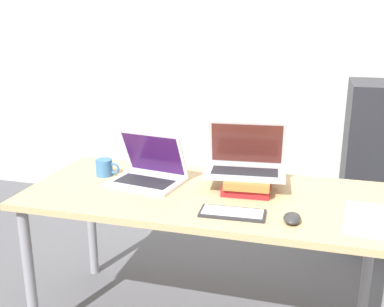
% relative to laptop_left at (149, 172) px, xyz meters
% --- Properties ---
extents(wall_back, '(8.00, 0.05, 2.70)m').
position_rel_laptop_left_xyz_m(wall_back, '(0.30, 1.51, 0.60)').
color(wall_back, silver).
rests_on(wall_back, ground_plane).
extents(desk, '(1.63, 0.72, 0.71)m').
position_rel_laptop_left_xyz_m(desk, '(0.30, -0.06, -0.12)').
color(desk, tan).
rests_on(desk, ground_plane).
extents(laptop_left, '(0.36, 0.30, 0.25)m').
position_rel_laptop_left_xyz_m(laptop_left, '(0.00, 0.00, 0.00)').
color(laptop_left, silver).
rests_on(laptop_left, desk).
extents(book_stack, '(0.22, 0.29, 0.07)m').
position_rel_laptop_left_xyz_m(book_stack, '(0.47, 0.03, -0.01)').
color(book_stack, maroon).
rests_on(book_stack, desk).
extents(laptop_on_books, '(0.39, 0.26, 0.23)m').
position_rel_laptop_left_xyz_m(laptop_on_books, '(0.45, 0.07, 0.07)').
color(laptop_on_books, '#B2B2B7').
rests_on(laptop_on_books, book_stack).
extents(wireless_keyboard, '(0.27, 0.13, 0.01)m').
position_rel_laptop_left_xyz_m(wireless_keyboard, '(0.46, -0.27, -0.04)').
color(wireless_keyboard, '#28282D').
rests_on(wireless_keyboard, desk).
extents(mouse, '(0.07, 0.10, 0.03)m').
position_rel_laptop_left_xyz_m(mouse, '(0.69, -0.27, -0.03)').
color(mouse, '#2D2D2D').
rests_on(mouse, desk).
extents(notepad, '(0.24, 0.34, 0.01)m').
position_rel_laptop_left_xyz_m(notepad, '(0.99, -0.18, -0.04)').
color(notepad, silver).
rests_on(notepad, desk).
extents(mug, '(0.13, 0.08, 0.08)m').
position_rel_laptop_left_xyz_m(mug, '(-0.25, 0.03, -0.01)').
color(mug, teal).
rests_on(mug, desk).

